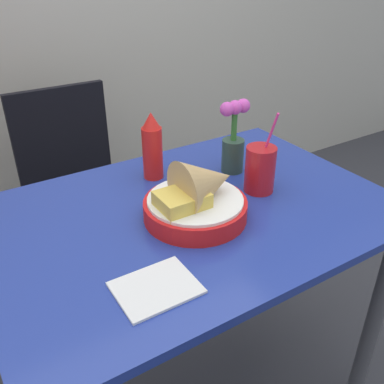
# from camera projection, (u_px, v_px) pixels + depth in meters

# --- Properties ---
(dining_table) EXTENTS (1.07, 0.74, 0.78)m
(dining_table) POSITION_uv_depth(u_px,v_px,m) (192.00, 246.00, 1.20)
(dining_table) COLOR #233893
(dining_table) RESTS_ON ground_plane
(chair_far_window) EXTENTS (0.40, 0.40, 0.90)m
(chair_far_window) POSITION_uv_depth(u_px,v_px,m) (74.00, 179.00, 1.82)
(chair_far_window) COLOR black
(chair_far_window) RESTS_ON ground_plane
(food_basket) EXTENTS (0.26, 0.26, 0.17)m
(food_basket) POSITION_uv_depth(u_px,v_px,m) (199.00, 197.00, 1.08)
(food_basket) COLOR red
(food_basket) RESTS_ON dining_table
(ketchup_bottle) EXTENTS (0.06, 0.06, 0.20)m
(ketchup_bottle) POSITION_uv_depth(u_px,v_px,m) (151.00, 147.00, 1.25)
(ketchup_bottle) COLOR red
(ketchup_bottle) RESTS_ON dining_table
(drink_cup) EXTENTS (0.09, 0.09, 0.24)m
(drink_cup) POSITION_uv_depth(u_px,v_px,m) (260.00, 171.00, 1.20)
(drink_cup) COLOR red
(drink_cup) RESTS_ON dining_table
(flower_vase) EXTENTS (0.10, 0.07, 0.22)m
(flower_vase) POSITION_uv_depth(u_px,v_px,m) (233.00, 140.00, 1.28)
(flower_vase) COLOR #2D4738
(flower_vase) RESTS_ON dining_table
(napkin) EXTENTS (0.16, 0.13, 0.01)m
(napkin) POSITION_uv_depth(u_px,v_px,m) (156.00, 288.00, 0.87)
(napkin) COLOR white
(napkin) RESTS_ON dining_table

